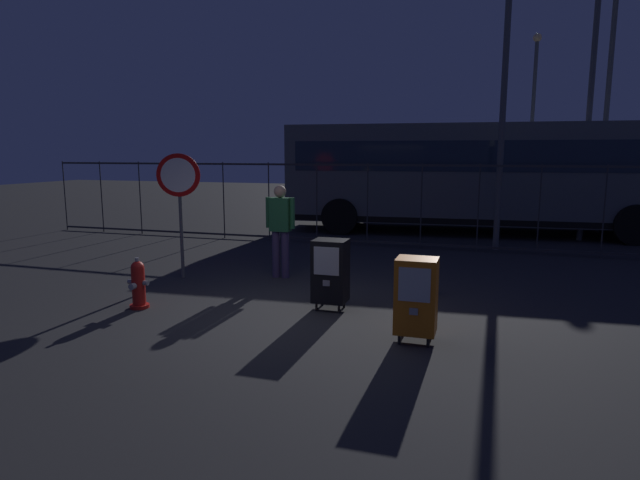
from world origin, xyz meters
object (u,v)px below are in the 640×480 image
at_px(stop_sign, 179,189).
at_px(street_light_near_left, 506,51).
at_px(street_light_far_left, 595,41).
at_px(bus_far, 536,168).
at_px(street_light_near_right, 608,89).
at_px(traffic_cone, 424,279).
at_px(pedestrian, 280,226).
at_px(fire_hydrant, 138,284).
at_px(bus_near, 478,172).
at_px(newspaper_box_primary, 330,271).
at_px(newspaper_box_secondary, 416,296).
at_px(street_light_far_right, 533,109).

relative_size(stop_sign, street_light_near_left, 0.29).
bearing_deg(street_light_far_left, bus_far, 99.30).
relative_size(street_light_near_right, street_light_far_left, 0.78).
distance_m(traffic_cone, street_light_near_left, 6.36).
xyz_separation_m(stop_sign, pedestrian, (1.70, 0.55, -0.65)).
relative_size(fire_hydrant, street_light_far_left, 0.09).
bearing_deg(street_light_far_left, fire_hydrant, -129.50).
height_order(traffic_cone, street_light_near_right, street_light_near_right).
height_order(traffic_cone, street_light_far_left, street_light_far_left).
distance_m(pedestrian, bus_near, 7.54).
relative_size(newspaper_box_primary, stop_sign, 0.46).
xyz_separation_m(bus_far, street_light_near_right, (1.46, -2.99, 2.26)).
relative_size(newspaper_box_primary, newspaper_box_secondary, 1.00).
bearing_deg(bus_near, fire_hydrant, -120.04).
height_order(stop_sign, street_light_near_left, street_light_near_left).
distance_m(traffic_cone, bus_near, 7.40).
height_order(bus_near, street_light_near_right, street_light_near_right).
bearing_deg(street_light_near_left, newspaper_box_primary, -111.93).
bearing_deg(stop_sign, street_light_near_right, 45.75).
bearing_deg(pedestrian, newspaper_box_secondary, -43.62).
bearing_deg(bus_near, street_light_near_right, 15.21).
relative_size(traffic_cone, bus_far, 0.05).
xyz_separation_m(newspaper_box_primary, street_light_far_right, (3.61, 15.29, 3.32)).
bearing_deg(newspaper_box_primary, fire_hydrant, -164.00).
bearing_deg(fire_hydrant, street_light_near_left, 52.64).
relative_size(newspaper_box_primary, street_light_near_right, 0.15).
bearing_deg(street_light_near_left, stop_sign, -139.20).
distance_m(newspaper_box_secondary, bus_near, 9.48).
relative_size(stop_sign, street_light_far_right, 0.33).
xyz_separation_m(newspaper_box_primary, stop_sign, (-3.12, 1.10, 1.03)).
bearing_deg(newspaper_box_primary, newspaper_box_secondary, -36.27).
distance_m(pedestrian, street_light_near_right, 10.70).
distance_m(stop_sign, traffic_cone, 4.52).
bearing_deg(street_light_far_right, street_light_near_left, -97.65).
height_order(traffic_cone, bus_near, bus_near).
bearing_deg(traffic_cone, stop_sign, -178.88).
bearing_deg(newspaper_box_primary, street_light_near_right, 61.81).
xyz_separation_m(newspaper_box_secondary, stop_sign, (-4.46, 2.09, 1.03)).
bearing_deg(street_light_near_right, fire_hydrant, -127.09).
distance_m(fire_hydrant, newspaper_box_secondary, 4.04).
bearing_deg(street_light_far_right, newspaper_box_secondary, -97.92).
height_order(stop_sign, bus_near, bus_near).
relative_size(newspaper_box_secondary, pedestrian, 0.61).
distance_m(newspaper_box_primary, stop_sign, 3.46).
xyz_separation_m(newspaper_box_primary, street_light_far_left, (4.43, 7.86, 4.38)).
distance_m(stop_sign, street_light_far_left, 10.67).
xyz_separation_m(fire_hydrant, newspaper_box_secondary, (4.03, -0.22, 0.22)).
bearing_deg(street_light_near_left, street_light_far_left, 44.46).
relative_size(newspaper_box_secondary, street_light_far_left, 0.12).
relative_size(bus_near, street_light_far_right, 1.60).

